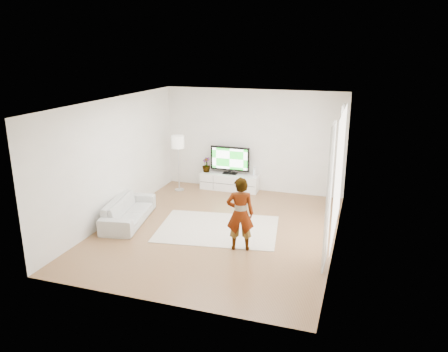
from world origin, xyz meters
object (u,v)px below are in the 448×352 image
(media_console, at_px, (230,182))
(sofa, at_px, (129,211))
(player, at_px, (240,214))
(floor_lamp, at_px, (178,144))
(rug, at_px, (218,229))
(television, at_px, (230,159))

(media_console, distance_m, sofa, 3.33)
(player, xyz_separation_m, floor_lamp, (-2.67, 3.07, 0.56))
(rug, height_order, sofa, sofa)
(media_console, bearing_deg, player, -69.39)
(television, distance_m, floor_lamp, 1.49)
(television, bearing_deg, player, -69.53)
(sofa, xyz_separation_m, floor_lamp, (0.15, 2.50, 1.04))
(rug, bearing_deg, player, -47.62)
(media_console, relative_size, rug, 0.63)
(media_console, relative_size, floor_lamp, 1.05)
(television, xyz_separation_m, rug, (0.59, -2.75, -0.87))
(television, xyz_separation_m, floor_lamp, (-1.34, -0.50, 0.43))
(floor_lamp, bearing_deg, sofa, -93.51)
(rug, xyz_separation_m, floor_lamp, (-1.92, 2.25, 1.31))
(television, bearing_deg, media_console, -90.00)
(player, xyz_separation_m, sofa, (-2.82, 0.57, -0.48))
(media_console, xyz_separation_m, rug, (0.59, -2.72, -0.22))
(media_console, bearing_deg, television, 90.00)
(sofa, bearing_deg, television, -37.00)
(media_console, xyz_separation_m, television, (0.00, 0.03, 0.65))
(media_console, xyz_separation_m, player, (1.33, -3.54, 0.53))
(rug, bearing_deg, television, 102.03)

